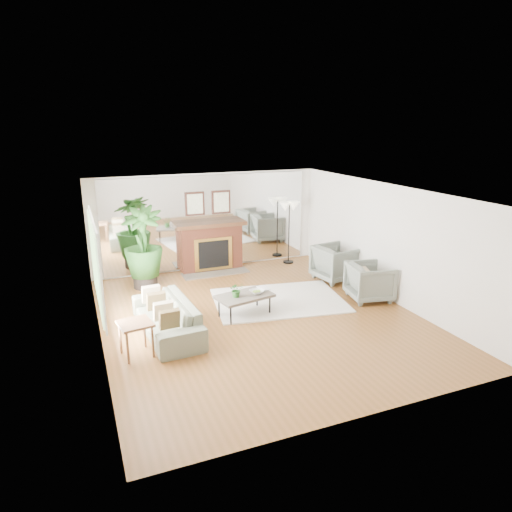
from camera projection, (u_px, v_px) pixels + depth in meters
name	position (u px, v px, depth m)	size (l,w,h in m)	color
ground	(259.00, 317.00, 9.12)	(7.00, 7.00, 0.00)	brown
wall_left	(96.00, 276.00, 7.69)	(0.02, 7.00, 2.50)	white
wall_right	(387.00, 242.00, 9.85)	(0.02, 7.00, 2.50)	white
wall_back	(208.00, 222.00, 11.87)	(6.00, 0.02, 2.50)	white
mirror_panel	(208.00, 222.00, 11.85)	(5.40, 0.04, 2.40)	silver
window_panel	(96.00, 263.00, 8.03)	(0.04, 2.40, 1.50)	#B2E09E
fireplace	(211.00, 246.00, 11.83)	(1.85, 0.83, 2.05)	brown
area_rug	(279.00, 300.00, 9.92)	(2.75, 1.96, 0.03)	silver
coffee_table	(244.00, 297.00, 9.08)	(1.21, 0.85, 0.44)	#564D44
sofa	(167.00, 317.00, 8.35)	(2.14, 0.83, 0.62)	slate
armchair_back	(336.00, 263.00, 11.15)	(0.93, 0.95, 0.87)	slate
armchair_front	(370.00, 282.00, 9.92)	(0.87, 0.89, 0.81)	slate
side_table	(135.00, 328.00, 7.48)	(0.60, 0.60, 0.59)	brown
potted_ficus	(143.00, 245.00, 10.49)	(1.18, 1.18, 1.91)	black
floor_lamp	(289.00, 211.00, 12.22)	(0.55, 0.31, 1.69)	black
tabletop_plant	(236.00, 290.00, 8.92)	(0.27, 0.23, 0.30)	#306123
fruit_bowl	(257.00, 292.00, 9.14)	(0.27, 0.27, 0.07)	brown
book	(258.00, 289.00, 9.36)	(0.21, 0.29, 0.02)	brown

